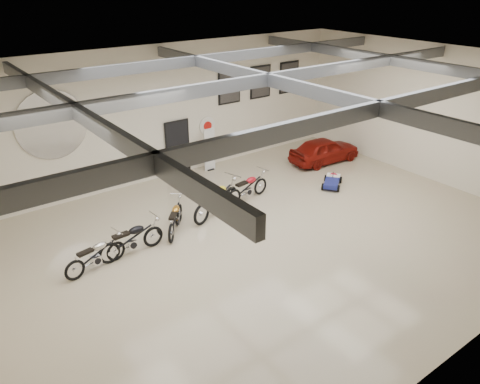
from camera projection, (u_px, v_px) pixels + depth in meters
floor at (264, 239)px, 14.02m from camera, size 16.00×12.00×0.01m
ceiling at (268, 70)px, 11.89m from camera, size 16.00×12.00×0.01m
back_wall at (163, 114)px, 17.31m from camera, size 16.00×0.02×5.00m
right_wall at (433, 114)px, 17.27m from camera, size 0.02×12.00×5.00m
ceiling_beams at (268, 79)px, 12.00m from camera, size 15.80×11.80×0.32m
door at (177, 148)px, 18.16m from camera, size 0.92×0.08×2.10m
logo_plaque at (52, 125)px, 14.99m from camera, size 2.30×0.06×1.16m
poster_left at (229, 87)px, 18.64m from camera, size 1.05×0.08×1.35m
poster_mid at (260, 82)px, 19.51m from camera, size 1.05×0.08×1.35m
poster_right at (289, 77)px, 20.37m from camera, size 1.05×0.08×1.35m
oil_sign at (207, 126)px, 18.64m from camera, size 0.72×0.10×0.72m
banner_stand at (210, 149)px, 18.54m from camera, size 0.48×0.19×1.78m
motorcycle_silver at (95, 255)px, 12.38m from camera, size 1.84×0.86×0.92m
motorcycle_black at (131, 239)px, 13.04m from camera, size 1.98×0.72×1.01m
motorcycle_gold at (175, 218)px, 14.23m from camera, size 1.62×1.75×0.95m
motorcycle_yellow at (217, 199)px, 15.15m from camera, size 2.32×1.33×1.15m
motorcycle_red at (248, 187)px, 16.22m from camera, size 1.96×0.86×0.98m
go_kart at (333, 179)px, 17.45m from camera, size 1.54×1.38×0.52m
vintage_car at (324, 150)px, 19.47m from camera, size 1.47×3.20×1.07m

